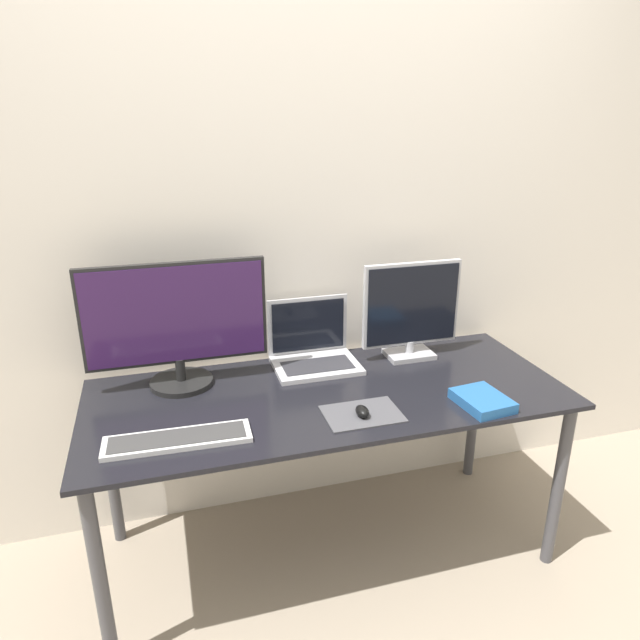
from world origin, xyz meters
name	(u,v)px	position (x,y,z in m)	size (l,w,h in m)	color
ground_plane	(357,618)	(0.00, 0.00, 0.00)	(12.00, 12.00, 0.00)	gray
wall_back	(299,226)	(0.00, 0.78, 1.25)	(7.00, 0.05, 2.50)	silver
desk	(329,412)	(0.00, 0.36, 0.63)	(1.74, 0.71, 0.72)	black
monitor_left	(176,323)	(-0.51, 0.57, 0.96)	(0.66, 0.23, 0.47)	black
monitor_right	(411,310)	(0.42, 0.57, 0.92)	(0.41, 0.14, 0.40)	#B2B2B7
laptop	(313,349)	(0.01, 0.62, 0.78)	(0.34, 0.25, 0.26)	silver
keyboard	(178,439)	(-0.55, 0.17, 0.72)	(0.46, 0.14, 0.02)	silver
mousepad	(362,414)	(0.06, 0.17, 0.72)	(0.26, 0.18, 0.00)	#47474C
mouse	(362,411)	(0.05, 0.15, 0.74)	(0.04, 0.07, 0.03)	black
book	(482,401)	(0.48, 0.11, 0.73)	(0.17, 0.21, 0.04)	#235B9E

